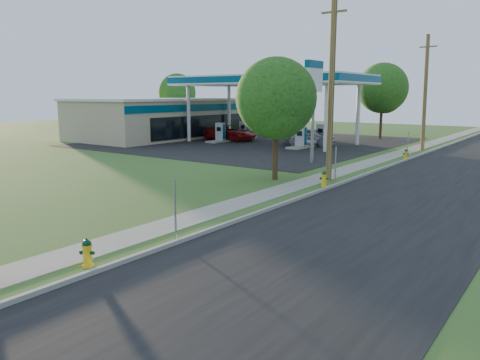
# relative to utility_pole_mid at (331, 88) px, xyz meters

# --- Properties ---
(ground_plane) EXTENTS (140.00, 140.00, 0.00)m
(ground_plane) POSITION_rel_utility_pole_mid_xyz_m (0.60, -17.00, -4.95)
(ground_plane) COLOR #3E5C22
(ground_plane) RESTS_ON ground
(road) EXTENTS (8.00, 120.00, 0.02)m
(road) POSITION_rel_utility_pole_mid_xyz_m (5.10, -7.00, -4.94)
(road) COLOR black
(road) RESTS_ON ground
(curb) EXTENTS (0.15, 120.00, 0.15)m
(curb) POSITION_rel_utility_pole_mid_xyz_m (1.10, -7.00, -4.88)
(curb) COLOR #9A978E
(curb) RESTS_ON ground
(sidewalk) EXTENTS (1.50, 120.00, 0.03)m
(sidewalk) POSITION_rel_utility_pole_mid_xyz_m (-0.65, -7.00, -4.94)
(sidewalk) COLOR gray
(sidewalk) RESTS_ON ground
(forecourt) EXTENTS (26.00, 28.00, 0.02)m
(forecourt) POSITION_rel_utility_pole_mid_xyz_m (-15.40, 15.00, -4.94)
(forecourt) COLOR black
(forecourt) RESTS_ON ground
(utility_pole_mid) EXTENTS (1.40, 0.32, 9.80)m
(utility_pole_mid) POSITION_rel_utility_pole_mid_xyz_m (0.00, 0.00, 0.00)
(utility_pole_mid) COLOR brown
(utility_pole_mid) RESTS_ON ground
(utility_pole_far) EXTENTS (1.40, 0.32, 9.50)m
(utility_pole_far) POSITION_rel_utility_pole_mid_xyz_m (0.00, 18.00, -0.15)
(utility_pole_far) COLOR brown
(utility_pole_far) RESTS_ON ground
(sign_post_near) EXTENTS (0.05, 0.04, 2.00)m
(sign_post_near) POSITION_rel_utility_pole_mid_xyz_m (0.85, -12.80, -3.95)
(sign_post_near) COLOR gray
(sign_post_near) RESTS_ON ground
(sign_post_mid) EXTENTS (0.05, 0.04, 2.00)m
(sign_post_mid) POSITION_rel_utility_pole_mid_xyz_m (0.85, -1.00, -3.95)
(sign_post_mid) COLOR gray
(sign_post_mid) RESTS_ON ground
(sign_post_far) EXTENTS (0.05, 0.04, 2.00)m
(sign_post_far) POSITION_rel_utility_pole_mid_xyz_m (0.85, 11.20, -3.95)
(sign_post_far) COLOR gray
(sign_post_far) RESTS_ON ground
(gas_canopy) EXTENTS (18.18, 9.18, 6.40)m
(gas_canopy) POSITION_rel_utility_pole_mid_xyz_m (-13.40, 15.00, 0.94)
(gas_canopy) COLOR silver
(gas_canopy) RESTS_ON ground
(fuel_pump_nw) EXTENTS (1.20, 3.20, 1.90)m
(fuel_pump_nw) POSITION_rel_utility_pole_mid_xyz_m (-17.90, 13.00, -4.23)
(fuel_pump_nw) COLOR #9A978E
(fuel_pump_nw) RESTS_ON ground
(fuel_pump_ne) EXTENTS (1.20, 3.20, 1.90)m
(fuel_pump_ne) POSITION_rel_utility_pole_mid_xyz_m (-8.90, 13.00, -4.23)
(fuel_pump_ne) COLOR #9A978E
(fuel_pump_ne) RESTS_ON ground
(fuel_pump_sw) EXTENTS (1.20, 3.20, 1.90)m
(fuel_pump_sw) POSITION_rel_utility_pole_mid_xyz_m (-17.90, 17.00, -4.23)
(fuel_pump_sw) COLOR #9A978E
(fuel_pump_sw) RESTS_ON ground
(fuel_pump_se) EXTENTS (1.20, 3.20, 1.90)m
(fuel_pump_se) POSITION_rel_utility_pole_mid_xyz_m (-8.90, 17.00, -4.23)
(fuel_pump_se) COLOR #9A978E
(fuel_pump_se) RESTS_ON ground
(convenience_store) EXTENTS (10.40, 22.40, 4.25)m
(convenience_store) POSITION_rel_utility_pole_mid_xyz_m (-26.38, 15.00, -2.82)
(convenience_store) COLOR tan
(convenience_store) RESTS_ON ground
(price_pylon) EXTENTS (0.34, 2.04, 6.85)m
(price_pylon) POSITION_rel_utility_pole_mid_xyz_m (-3.90, 5.50, 0.48)
(price_pylon) COLOR gray
(price_pylon) RESTS_ON ground
(tree_verge) EXTENTS (4.36, 4.36, 6.61)m
(tree_verge) POSITION_rel_utility_pole_mid_xyz_m (-2.39, -1.59, -0.70)
(tree_verge) COLOR #392415
(tree_verge) RESTS_ON ground
(tree_lot) EXTENTS (5.22, 5.22, 7.92)m
(tree_lot) POSITION_rel_utility_pole_mid_xyz_m (-6.26, 25.64, 0.15)
(tree_lot) COLOR #392415
(tree_lot) RESTS_ON ground
(tree_back) EXTENTS (4.87, 4.87, 7.38)m
(tree_back) POSITION_rel_utility_pole_mid_xyz_m (-32.41, 22.19, -0.20)
(tree_back) COLOR #392415
(tree_back) RESTS_ON ground
(hydrant_near) EXTENTS (0.41, 0.37, 0.80)m
(hydrant_near) POSITION_rel_utility_pole_mid_xyz_m (0.50, -15.85, -4.56)
(hydrant_near) COLOR yellow
(hydrant_near) RESTS_ON ground
(hydrant_mid) EXTENTS (0.43, 0.39, 0.83)m
(hydrant_mid) POSITION_rel_utility_pole_mid_xyz_m (0.61, -1.79, -4.55)
(hydrant_mid) COLOR yellow
(hydrant_mid) RESTS_ON ground
(hydrant_far) EXTENTS (0.39, 0.35, 0.76)m
(hydrant_far) POSITION_rel_utility_pole_mid_xyz_m (0.78, 11.16, -4.58)
(hydrant_far) COLOR yellow
(hydrant_far) RESTS_ON ground
(car_red) EXTENTS (5.72, 2.75, 1.57)m
(car_red) POSITION_rel_utility_pole_mid_xyz_m (-18.11, 14.85, -4.17)
(car_red) COLOR maroon
(car_red) RESTS_ON ground
(car_silver) EXTENTS (5.01, 2.62, 1.63)m
(car_silver) POSITION_rel_utility_pole_mid_xyz_m (-9.52, 15.71, -4.14)
(car_silver) COLOR silver
(car_silver) RESTS_ON ground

